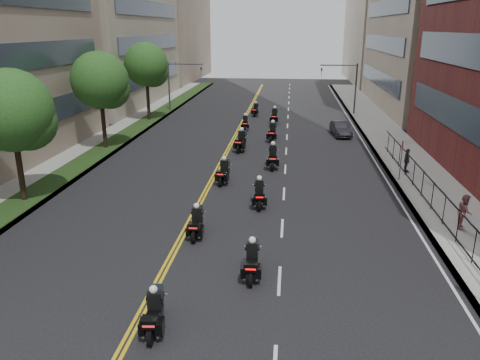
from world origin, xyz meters
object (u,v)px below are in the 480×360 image
Objects in this scene: motorcycle_0 at (154,314)px; motorcycle_6 at (241,142)px; motorcycle_5 at (273,158)px; motorcycle_9 at (274,117)px; motorcycle_3 at (259,194)px; motorcycle_7 at (272,133)px; motorcycle_1 at (252,262)px; motorcycle_10 at (256,110)px; pedestrian_b at (465,211)px; parked_sedan at (341,129)px; motorcycle_4 at (224,173)px; motorcycle_2 at (196,224)px; motorcycle_8 at (245,124)px; pedestrian_c at (407,160)px.

motorcycle_6 is at bearing 83.46° from motorcycle_0.
motorcycle_5 is 1.04× the size of motorcycle_9.
motorcycle_7 is (0.08, 15.50, 0.04)m from motorcycle_3.
motorcycle_0 is at bearing -83.43° from motorcycle_6.
motorcycle_7 is at bearing 88.82° from motorcycle_1.
motorcycle_10 is 1.28× the size of pedestrian_b.
motorcycle_5 is 12.26m from parked_sedan.
parked_sedan is at bearing 24.53° from pedestrian_b.
motorcycle_5 is (2.92, 3.66, 0.06)m from motorcycle_4.
motorcycle_7 is 1.14× the size of motorcycle_10.
motorcycle_1 reaches higher than motorcycle_0.
motorcycle_9 is (2.61, 27.47, 0.07)m from motorcycle_2.
motorcycle_8 is at bearing 43.92° from pedestrian_b.
motorcycle_10 is at bearing 125.94° from parked_sedan.
parked_sedan is (8.36, 6.46, -0.11)m from motorcycle_6.
pedestrian_b is (3.81, -20.51, 0.36)m from parked_sedan.
motorcycle_1 is at bearing 47.53° from motorcycle_0.
motorcycle_1 is 7.67m from motorcycle_3.
motorcycle_4 is at bearing -85.15° from motorcycle_10.
motorcycle_1 is 1.40× the size of pedestrian_c.
motorcycle_1 is 0.97× the size of motorcycle_3.
motorcycle_0 is 0.56× the size of parked_sedan.
motorcycle_8 is at bearing 84.50° from motorcycle_0.
motorcycle_0 is at bearing -91.70° from motorcycle_7.
pedestrian_c reaches higher than motorcycle_4.
motorcycle_1 is (2.82, 3.77, 0.03)m from motorcycle_0.
motorcycle_2 is 12.03m from motorcycle_5.
motorcycle_5 is at bearing -76.94° from motorcycle_10.
motorcycle_6 is (-2.24, 11.83, 0.06)m from motorcycle_3.
motorcycle_3 is at bearing 56.51° from motorcycle_2.
parked_sedan is (8.80, -1.42, -0.00)m from motorcycle_8.
motorcycle_9 is (2.45, 19.50, 0.03)m from motorcycle_4.
motorcycle_3 is 0.92× the size of motorcycle_5.
motorcycle_9 is (-0.46, 15.84, -0.03)m from motorcycle_5.
motorcycle_6 reaches higher than motorcycle_1.
motorcycle_0 is 34.78m from motorcycle_9.
motorcycle_2 is at bearing 84.74° from motorcycle_0.
pedestrian_b is at bearing -20.25° from motorcycle_4.
parked_sedan is at bearing -36.23° from motorcycle_9.
motorcycle_1 is at bearing -86.79° from motorcycle_9.
pedestrian_b is at bearing -178.92° from pedestrian_c.
motorcycle_5 reaches higher than motorcycle_2.
pedestrian_b is at bearing -65.94° from motorcycle_9.
motorcycle_2 is (-0.05, 7.22, 0.01)m from motorcycle_0.
motorcycle_4 is at bearing -98.36° from motorcycle_7.
motorcycle_6 is 1.03× the size of motorcycle_7.
motorcycle_4 is at bearing 87.44° from motorcycle_2.
motorcycle_0 is 15.19m from motorcycle_4.
parked_sedan is at bearing -42.04° from motorcycle_10.
motorcycle_6 reaches higher than motorcycle_7.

